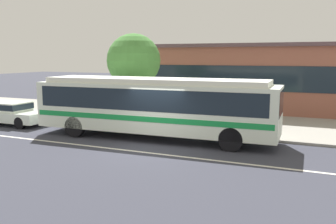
# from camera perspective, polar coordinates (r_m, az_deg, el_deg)

# --- Properties ---
(ground_plane) EXTENTS (120.00, 120.00, 0.00)m
(ground_plane) POSITION_cam_1_polar(r_m,az_deg,el_deg) (15.64, -2.51, -5.59)
(ground_plane) COLOR #343642
(sidewalk_slab) EXTENTS (60.00, 8.00, 0.12)m
(sidewalk_slab) POSITION_cam_1_polar(r_m,az_deg,el_deg) (22.05, 5.50, -1.27)
(sidewalk_slab) COLOR gray
(sidewalk_slab) RESTS_ON ground_plane
(lane_stripe_center) EXTENTS (56.00, 0.16, 0.01)m
(lane_stripe_center) POSITION_cam_1_polar(r_m,az_deg,el_deg) (14.94, -3.85, -6.27)
(lane_stripe_center) COLOR silver
(lane_stripe_center) RESTS_ON ground_plane
(transit_bus) EXTENTS (11.55, 2.95, 2.85)m
(transit_bus) POSITION_cam_1_polar(r_m,az_deg,el_deg) (17.14, -2.18, 1.31)
(transit_bus) COLOR silver
(transit_bus) RESTS_ON ground_plane
(sedan_behind_bus) EXTENTS (4.68, 1.77, 1.29)m
(sedan_behind_bus) POSITION_cam_1_polar(r_m,az_deg,el_deg) (22.76, -23.67, 0.04)
(sedan_behind_bus) COLOR white
(sedan_behind_bus) RESTS_ON ground_plane
(pedestrian_waiting_near_sign) EXTENTS (0.36, 0.36, 1.74)m
(pedestrian_waiting_near_sign) POSITION_cam_1_polar(r_m,az_deg,el_deg) (19.79, 4.71, 0.76)
(pedestrian_waiting_near_sign) COLOR #6D6956
(pedestrian_waiting_near_sign) RESTS_ON sidewalk_slab
(pedestrian_walking_along_curb) EXTENTS (0.47, 0.47, 1.62)m
(pedestrian_walking_along_curb) POSITION_cam_1_polar(r_m,az_deg,el_deg) (20.77, -9.65, 0.84)
(pedestrian_walking_along_curb) COLOR #343C3C
(pedestrian_walking_along_curb) RESTS_ON sidewalk_slab
(bus_stop_sign) EXTENTS (0.08, 0.44, 2.30)m
(bus_stop_sign) POSITION_cam_1_polar(r_m,az_deg,el_deg) (17.70, 9.83, 1.24)
(bus_stop_sign) COLOR gray
(bus_stop_sign) RESTS_ON sidewalk_slab
(street_tree_near_stop) EXTENTS (3.12, 3.12, 5.05)m
(street_tree_near_stop) POSITION_cam_1_polar(r_m,az_deg,el_deg) (21.48, -5.36, 7.93)
(street_tree_near_stop) COLOR brown
(street_tree_near_stop) RESTS_ON sidewalk_slab
(station_building) EXTENTS (16.36, 7.90, 4.70)m
(station_building) POSITION_cam_1_polar(r_m,az_deg,el_deg) (28.00, 13.31, 5.39)
(station_building) COLOR #925342
(station_building) RESTS_ON ground_plane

